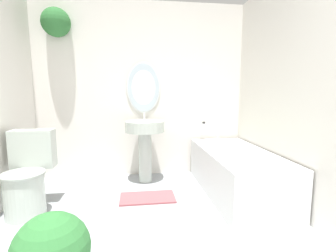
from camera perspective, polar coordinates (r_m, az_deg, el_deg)
The scene contains 7 objects.
wall_back at distance 3.45m, azimuth -7.80°, elevation 9.51°, with size 2.97×0.35×2.40m.
wall_right at distance 2.53m, azimuth 30.63°, elevation 7.30°, with size 0.06×3.01×2.40m.
toilet at distance 2.80m, azimuth -30.04°, elevation -10.50°, with size 0.42×0.54×0.80m.
pedestal_sink at distance 3.20m, azimuth -5.43°, elevation -2.61°, with size 0.51×0.51×0.91m.
bathtub at distance 2.99m, azimuth 15.67°, elevation -10.17°, with size 0.71×1.56×0.59m.
shampoo_bottle at distance 3.49m, azimuth 8.36°, elevation -0.61°, with size 0.07×0.07×0.18m.
bath_mat at distance 2.85m, azimuth -4.82°, elevation -16.39°, with size 0.61×0.33×0.02m.
Camera 1 is at (-0.10, -0.55, 1.17)m, focal length 26.00 mm.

